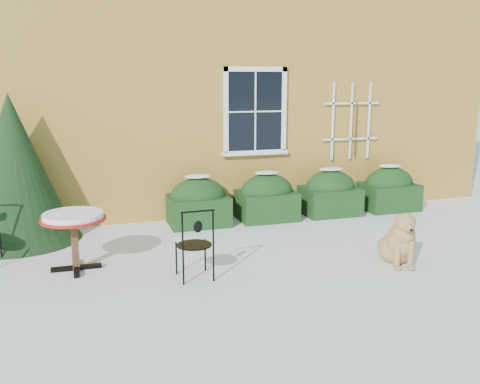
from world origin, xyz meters
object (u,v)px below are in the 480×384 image
object	(u,v)px
evergreen_shrub	(15,183)
patio_chair_near	(195,244)
bistro_table	(73,223)
dog	(399,242)

from	to	relation	value
evergreen_shrub	patio_chair_near	bearing A→B (deg)	-46.78
bistro_table	patio_chair_near	distance (m)	1.72
bistro_table	dog	world-z (taller)	bistro_table
evergreen_shrub	dog	distance (m)	5.98
evergreen_shrub	patio_chair_near	world-z (taller)	evergreen_shrub
dog	patio_chair_near	bearing A→B (deg)	-172.47
bistro_table	evergreen_shrub	bearing A→B (deg)	116.92
evergreen_shrub	dog	size ratio (longest dim) A/B	2.74
patio_chair_near	evergreen_shrub	bearing A→B (deg)	-49.00
evergreen_shrub	dog	bearing A→B (deg)	-28.38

